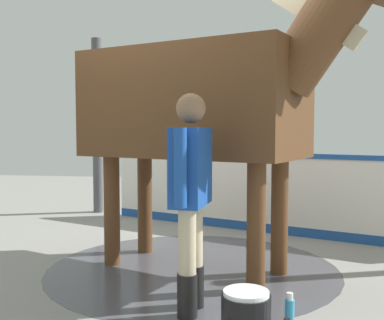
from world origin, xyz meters
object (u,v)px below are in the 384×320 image
Objects in this scene: horse at (205,101)px; wash_bucket at (246,314)px; bottle_shampoo at (290,313)px; handler at (191,188)px.

wash_bucket is at bearing -50.42° from horse.
wash_bucket is 0.33m from bottle_shampoo.
handler reaches higher than wash_bucket.
handler is at bearing -66.58° from horse.
horse is 2.11m from bottle_shampoo.
horse is 2.10m from wash_bucket.
handler is 6.18× the size of bottle_shampoo.
horse is at bearing -82.81° from handler.
bottle_shampoo is (0.15, -0.29, -0.03)m from wash_bucket.
bottle_shampoo is at bearing 168.01° from handler.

